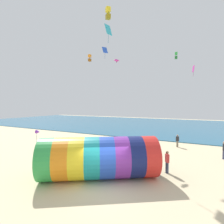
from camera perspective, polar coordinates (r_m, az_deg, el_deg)
name	(u,v)px	position (r m, az deg, el deg)	size (l,w,h in m)	color
ground_plane	(103,187)	(12.18, -2.81, -23.27)	(120.00, 120.00, 0.00)	beige
sea	(177,126)	(46.35, 20.42, -4.26)	(120.00, 40.00, 0.10)	#236084
giant_inflatable_tube	(100,158)	(12.95, -4.10, -14.65)	(8.50, 6.98, 2.96)	green
kite_handler	(167,162)	(14.61, 17.55, -15.23)	(0.37, 0.42, 1.72)	#383D56
kite_magenta_parafoil	(117,60)	(21.15, 1.49, 16.50)	(0.59, 0.79, 0.40)	#D1339E
kite_magenta_diamond	(193,69)	(26.54, 25.02, 12.63)	(0.33, 0.58, 1.41)	#D1339E
kite_cyan_diamond	(108,30)	(21.95, -1.23, 25.23)	(0.62, 0.96, 2.14)	#2DB2C6
kite_orange_box	(90,58)	(21.32, -7.30, 17.09)	(0.32, 0.32, 0.83)	orange
kite_green_box	(176,56)	(20.81, 20.20, 16.92)	(0.31, 0.31, 0.75)	green
kite_blue_diamond	(105,50)	(32.64, -2.33, 19.52)	(1.03, 1.11, 2.15)	blue
kite_yellow_box	(108,13)	(27.69, -1.30, 29.57)	(0.84, 0.84, 1.71)	yellow
bystander_near_water	(177,141)	(23.51, 20.57, -8.80)	(0.36, 0.42, 1.55)	#726651
bystander_mid_beach	(224,150)	(20.39, 32.74, -10.44)	(0.24, 0.37, 1.72)	#383D56
beach_flag	(38,133)	(18.22, -23.03, -6.41)	(0.47, 0.36, 2.87)	silver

